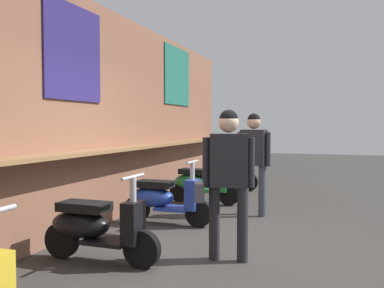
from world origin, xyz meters
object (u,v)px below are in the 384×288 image
shopper_with_handbag (227,169)px  shopper_browsing (254,153)px  scooter_black (94,227)px  scooter_silver (225,173)px  scooter_blue (162,198)px  scooter_green (200,183)px

shopper_with_handbag → shopper_browsing: 2.41m
shopper_browsing → scooter_black: bearing=168.9°
scooter_silver → shopper_with_handbag: bearing=-72.9°
shopper_with_handbag → shopper_browsing: (2.40, 0.17, 0.03)m
scooter_silver → shopper_browsing: (-2.56, -1.17, 0.65)m
scooter_blue → shopper_browsing: size_ratio=0.83×
scooter_blue → shopper_browsing: 1.72m
scooter_silver → shopper_with_handbag: (-4.96, -1.35, 0.62)m
shopper_with_handbag → scooter_black: bearing=-85.0°
scooter_black → scooter_blue: size_ratio=1.00×
scooter_green → shopper_browsing: bearing=-28.7°
scooter_blue → shopper_with_handbag: size_ratio=0.85×
scooter_green → shopper_browsing: (-0.74, -1.17, 0.65)m
scooter_black → shopper_browsing: shopper_browsing is taller
scooter_silver → shopper_browsing: 2.89m
scooter_silver → shopper_with_handbag: shopper_with_handbag is taller
scooter_silver → scooter_blue: bearing=-88.1°
scooter_green → scooter_blue: bearing=-86.5°
scooter_black → shopper_browsing: size_ratio=0.83×
scooter_black → scooter_blue: bearing=90.9°
scooter_black → shopper_browsing: (2.93, -1.17, 0.65)m
scooter_green → shopper_browsing: 1.53m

